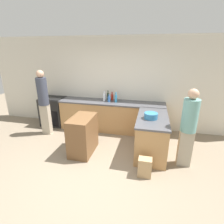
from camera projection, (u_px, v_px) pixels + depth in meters
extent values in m
plane|color=gray|center=(88.00, 172.00, 3.50)|extent=(14.00, 14.00, 0.00)
cube|color=silver|center=(114.00, 84.00, 5.24)|extent=(8.00, 0.06, 2.70)
cube|color=tan|center=(111.00, 117.00, 5.24)|extent=(3.05, 0.62, 0.85)
cube|color=#4C4C51|center=(111.00, 102.00, 5.09)|extent=(3.08, 0.65, 0.04)
cube|color=tan|center=(151.00, 136.00, 4.07)|extent=(0.66, 1.36, 0.85)
cube|color=#4C4C51|center=(153.00, 118.00, 3.93)|extent=(0.69, 1.39, 0.04)
cube|color=black|center=(54.00, 111.00, 5.64)|extent=(0.73, 0.62, 0.89)
cube|color=black|center=(49.00, 118.00, 5.39)|extent=(0.61, 0.01, 0.50)
cube|color=black|center=(52.00, 98.00, 5.48)|extent=(0.67, 0.57, 0.01)
cube|color=brown|center=(83.00, 135.00, 4.07)|extent=(0.48, 0.82, 0.88)
cylinder|color=teal|center=(151.00, 116.00, 3.82)|extent=(0.29, 0.29, 0.13)
cylinder|color=#386BB7|center=(109.00, 99.00, 5.05)|extent=(0.08, 0.08, 0.15)
cylinder|color=#386BB7|center=(109.00, 96.00, 5.01)|extent=(0.04, 0.04, 0.06)
cylinder|color=black|center=(108.00, 97.00, 5.20)|extent=(0.06, 0.06, 0.21)
cylinder|color=black|center=(108.00, 92.00, 5.15)|extent=(0.03, 0.03, 0.08)
cylinder|color=#338CBF|center=(116.00, 99.00, 5.01)|extent=(0.07, 0.07, 0.21)
cylinder|color=#338CBF|center=(116.00, 94.00, 4.96)|extent=(0.03, 0.03, 0.08)
cylinder|color=silver|center=(104.00, 97.00, 5.11)|extent=(0.09, 0.09, 0.22)
cylinder|color=silver|center=(104.00, 92.00, 5.06)|extent=(0.04, 0.04, 0.09)
cylinder|color=red|center=(112.00, 97.00, 5.21)|extent=(0.07, 0.07, 0.18)
cylinder|color=red|center=(112.00, 93.00, 5.17)|extent=(0.03, 0.03, 0.07)
cube|color=#ADA38E|center=(46.00, 119.00, 5.00)|extent=(0.25, 0.15, 0.87)
cylinder|color=#383D4C|center=(42.00, 92.00, 4.73)|extent=(0.28, 0.28, 0.75)
sphere|color=tan|center=(40.00, 74.00, 4.57)|extent=(0.20, 0.20, 0.20)
cube|color=#ADA38E|center=(185.00, 148.00, 3.61)|extent=(0.27, 0.17, 0.79)
cylinder|color=#6BA39E|center=(190.00, 116.00, 3.36)|extent=(0.30, 0.30, 0.65)
sphere|color=tan|center=(194.00, 94.00, 3.22)|extent=(0.20, 0.20, 0.20)
cube|color=tan|center=(145.00, 167.00, 3.34)|extent=(0.26, 0.18, 0.38)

